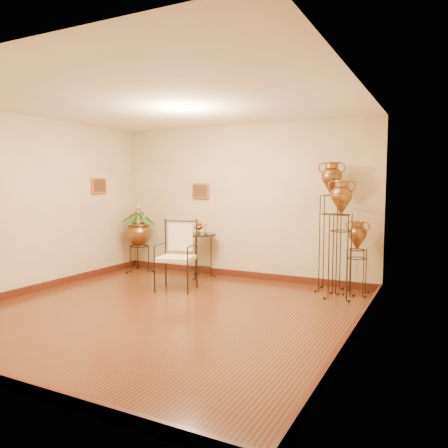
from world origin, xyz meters
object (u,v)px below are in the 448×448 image
at_px(amphora_mid, 340,238).
at_px(armchair, 176,256).
at_px(amphora_tall, 330,225).
at_px(side_table, 201,254).
at_px(planter_urn, 139,230).

relative_size(amphora_mid, armchair, 1.59).
xyz_separation_m(amphora_tall, side_table, (-2.40, 0.00, -0.65)).
bearing_deg(amphora_mid, side_table, 172.38).
bearing_deg(side_table, amphora_mid, -7.62).
relative_size(amphora_tall, amphora_mid, 1.16).
height_order(planter_urn, armchair, planter_urn).
height_order(planter_urn, side_table, planter_urn).
distance_m(amphora_mid, planter_urn, 4.03).
height_order(amphora_tall, planter_urn, amphora_tall).
relative_size(armchair, side_table, 1.10).
bearing_deg(planter_urn, amphora_tall, 0.94).
relative_size(amphora_tall, armchair, 1.85).
relative_size(planter_urn, side_table, 1.42).
xyz_separation_m(amphora_mid, planter_urn, (-4.02, 0.29, -0.10)).
bearing_deg(armchair, amphora_tall, 11.01).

